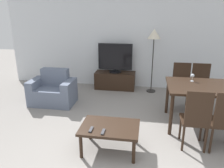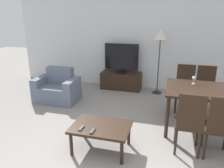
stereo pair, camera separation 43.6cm
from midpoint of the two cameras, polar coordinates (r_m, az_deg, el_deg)
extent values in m
cube|color=silver|center=(5.99, 10.13, 11.59)|extent=(7.18, 0.06, 2.70)
cube|color=slate|center=(5.25, -11.87, -2.50)|extent=(0.63, 0.63, 0.39)
cube|color=slate|center=(5.31, -11.10, 2.24)|extent=(0.63, 0.20, 0.40)
cube|color=slate|center=(5.41, -15.76, -1.16)|extent=(0.18, 0.63, 0.57)
cube|color=slate|center=(5.05, -7.85, -2.01)|extent=(0.18, 0.63, 0.57)
cube|color=black|center=(6.00, 4.49, 0.88)|extent=(1.08, 0.45, 0.46)
cylinder|color=black|center=(5.93, 4.54, 3.15)|extent=(0.32, 0.32, 0.03)
cylinder|color=black|center=(5.92, 4.55, 3.52)|extent=(0.04, 0.04, 0.05)
cube|color=black|center=(5.84, 4.65, 7.07)|extent=(0.91, 0.04, 0.70)
cube|color=black|center=(5.81, 4.60, 7.02)|extent=(0.87, 0.01, 0.66)
cube|color=black|center=(3.31, 0.94, -11.25)|extent=(0.87, 0.61, 0.04)
cylinder|color=black|center=(3.32, -6.80, -15.45)|extent=(0.05, 0.05, 0.37)
cylinder|color=black|center=(3.15, 6.72, -17.50)|extent=(0.05, 0.05, 0.37)
cylinder|color=black|center=(3.72, -3.86, -11.37)|extent=(0.05, 0.05, 0.37)
cylinder|color=black|center=(3.57, 8.02, -12.89)|extent=(0.05, 0.05, 0.37)
cube|color=black|center=(4.11, 24.97, -1.41)|extent=(1.14, 0.99, 0.04)
cylinder|color=black|center=(3.79, 17.49, -8.47)|extent=(0.06, 0.06, 0.74)
cylinder|color=black|center=(4.59, 17.26, -3.68)|extent=(0.06, 0.06, 0.74)
cylinder|color=black|center=(4.75, 29.64, -4.59)|extent=(0.06, 0.06, 0.74)
cube|color=black|center=(3.54, 22.80, -9.80)|extent=(0.40, 0.40, 0.04)
cylinder|color=black|center=(3.76, 19.60, -11.61)|extent=(0.04, 0.04, 0.43)
cylinder|color=black|center=(3.81, 24.55, -11.89)|extent=(0.04, 0.04, 0.43)
cylinder|color=black|center=(3.49, 19.91, -14.21)|extent=(0.04, 0.04, 0.43)
cylinder|color=black|center=(3.54, 25.30, -14.46)|extent=(0.04, 0.04, 0.43)
cube|color=black|center=(3.26, 23.75, -6.94)|extent=(0.37, 0.04, 0.52)
cube|color=black|center=(4.92, 25.54, -2.27)|extent=(0.40, 0.40, 0.04)
cylinder|color=black|center=(4.83, 23.58, -5.35)|extent=(0.04, 0.04, 0.43)
cylinder|color=black|center=(4.89, 27.34, -5.60)|extent=(0.04, 0.04, 0.43)
cylinder|color=black|center=(5.12, 23.13, -3.94)|extent=(0.04, 0.04, 0.43)
cylinder|color=black|center=(5.18, 26.68, -4.19)|extent=(0.04, 0.04, 0.43)
cube|color=black|center=(5.01, 25.65, 1.41)|extent=(0.37, 0.04, 0.52)
cube|color=black|center=(3.62, 29.15, -10.11)|extent=(0.40, 0.40, 0.04)
cylinder|color=black|center=(3.83, 25.68, -11.94)|extent=(0.04, 0.04, 0.43)
cylinder|color=black|center=(3.55, 26.53, -14.50)|extent=(0.04, 0.04, 0.43)
cube|color=black|center=(3.35, 30.55, -7.33)|extent=(0.37, 0.04, 0.52)
cube|color=black|center=(4.86, 20.93, -1.91)|extent=(0.40, 0.40, 0.04)
cylinder|color=black|center=(4.78, 18.84, -5.00)|extent=(0.04, 0.04, 0.43)
cylinder|color=black|center=(4.81, 22.69, -5.29)|extent=(0.04, 0.04, 0.43)
cylinder|color=black|center=(5.08, 18.68, -3.59)|extent=(0.04, 0.04, 0.43)
cylinder|color=black|center=(5.11, 22.30, -3.87)|extent=(0.04, 0.04, 0.43)
cube|color=black|center=(4.95, 21.13, 1.81)|extent=(0.37, 0.04, 0.52)
cylinder|color=black|center=(5.89, 13.70, -2.20)|extent=(0.24, 0.24, 0.02)
cylinder|color=black|center=(5.69, 14.23, 4.39)|extent=(0.02, 0.02, 1.37)
cone|color=beige|center=(5.56, 14.88, 12.46)|extent=(0.32, 0.32, 0.24)
cube|color=#38383D|center=(3.15, -1.09, -12.28)|extent=(0.04, 0.15, 0.02)
cube|color=#38383D|center=(3.23, -4.11, -11.51)|extent=(0.04, 0.15, 0.02)
cylinder|color=silver|center=(4.31, 23.21, 0.04)|extent=(0.06, 0.06, 0.01)
cylinder|color=silver|center=(4.30, 23.28, 0.53)|extent=(0.01, 0.01, 0.07)
sphere|color=silver|center=(4.28, 23.39, 1.41)|extent=(0.07, 0.07, 0.07)
camera|label=1|loc=(0.22, -87.14, 0.95)|focal=35.00mm
camera|label=2|loc=(0.22, 92.86, -0.95)|focal=35.00mm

